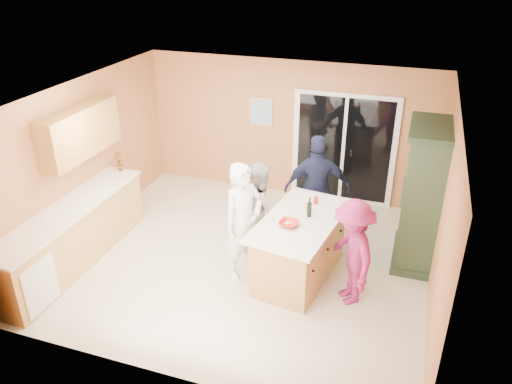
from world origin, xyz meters
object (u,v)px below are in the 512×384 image
(green_hutch, at_px, (422,198))
(woman_grey, at_px, (261,209))
(kitchen_island, at_px, (300,249))
(woman_navy, at_px, (317,188))
(woman_magenta, at_px, (352,253))
(woman_white, at_px, (244,222))

(green_hutch, distance_m, woman_grey, 2.42)
(green_hutch, bearing_deg, kitchen_island, -147.82)
(woman_navy, height_order, woman_magenta, woman_navy)
(green_hutch, relative_size, woman_navy, 1.22)
(woman_white, distance_m, woman_grey, 0.67)
(woman_navy, bearing_deg, green_hutch, 156.56)
(woman_white, bearing_deg, woman_navy, 4.32)
(green_hutch, relative_size, woman_magenta, 1.43)
(green_hutch, bearing_deg, woman_magenta, -121.28)
(green_hutch, relative_size, woman_grey, 1.42)
(woman_white, xyz_separation_m, woman_magenta, (1.56, -0.10, -0.13))
(kitchen_island, relative_size, woman_grey, 1.26)
(kitchen_island, xyz_separation_m, green_hutch, (1.59, 1.00, 0.62))
(woman_grey, bearing_deg, green_hutch, -101.10)
(kitchen_island, relative_size, woman_magenta, 1.27)
(kitchen_island, xyz_separation_m, woman_white, (-0.78, -0.23, 0.44))
(green_hutch, distance_m, woman_magenta, 1.58)
(woman_grey, relative_size, woman_magenta, 1.01)
(green_hutch, bearing_deg, woman_grey, -166.22)
(green_hutch, xyz_separation_m, woman_white, (-2.37, -1.23, -0.18))
(woman_grey, height_order, woman_navy, woman_navy)
(kitchen_island, xyz_separation_m, woman_navy, (-0.02, 1.15, 0.45))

